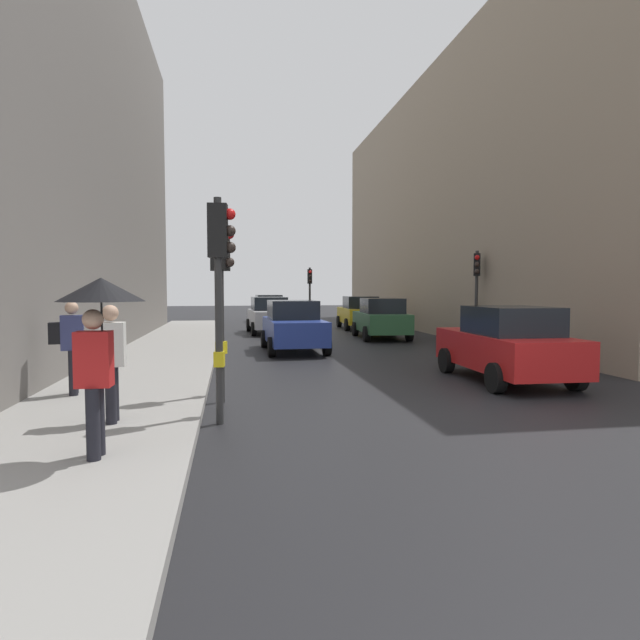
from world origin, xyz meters
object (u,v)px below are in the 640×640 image
(car_red_sedan, at_px, (507,344))
(car_green_estate, at_px, (381,318))
(traffic_light_near_right, at_px, (222,278))
(traffic_light_near_left, at_px, (220,269))
(traffic_light_mid_street, at_px, (477,281))
(pedestrian_with_umbrella, at_px, (99,317))
(pedestrian_with_black_backpack, at_px, (108,356))
(pedestrian_with_grey_backpack, at_px, (70,342))
(car_silver_hatchback, at_px, (269,315))
(car_yellow_taxi, at_px, (360,313))
(car_blue_van, at_px, (293,326))
(traffic_light_far_median, at_px, (310,286))
(car_white_compact, at_px, (269,308))

(car_red_sedan, bearing_deg, car_green_estate, 89.55)
(traffic_light_near_right, relative_size, traffic_light_near_left, 0.96)
(traffic_light_mid_street, bearing_deg, pedestrian_with_umbrella, -131.51)
(car_red_sedan, height_order, pedestrian_with_black_backpack, pedestrian_with_black_backpack)
(traffic_light_mid_street, distance_m, car_green_estate, 4.72)
(pedestrian_with_umbrella, bearing_deg, traffic_light_mid_street, 48.49)
(car_red_sedan, height_order, car_green_estate, same)
(traffic_light_near_right, distance_m, car_red_sedan, 6.78)
(traffic_light_near_right, height_order, pedestrian_with_grey_backpack, traffic_light_near_right)
(car_green_estate, relative_size, pedestrian_with_black_backpack, 2.43)
(traffic_light_near_left, bearing_deg, pedestrian_with_umbrella, -124.84)
(car_silver_hatchback, bearing_deg, traffic_light_near_left, -96.59)
(pedestrian_with_umbrella, bearing_deg, traffic_light_near_left, 55.16)
(car_yellow_taxi, bearing_deg, car_red_sedan, -91.73)
(car_yellow_taxi, xyz_separation_m, pedestrian_with_grey_backpack, (-9.84, -17.12, 0.29))
(traffic_light_mid_street, height_order, car_yellow_taxi, traffic_light_mid_street)
(traffic_light_mid_street, relative_size, pedestrian_with_umbrella, 1.68)
(traffic_light_near_left, height_order, car_red_sedan, traffic_light_near_left)
(traffic_light_mid_street, distance_m, car_blue_van, 7.16)
(traffic_light_far_median, height_order, traffic_light_near_left, traffic_light_near_left)
(car_blue_van, relative_size, car_yellow_taxi, 0.99)
(traffic_light_near_left, height_order, car_white_compact, traffic_light_near_left)
(traffic_light_near_right, height_order, car_green_estate, traffic_light_near_right)
(traffic_light_mid_street, bearing_deg, car_blue_van, -176.75)
(car_yellow_taxi, distance_m, pedestrian_with_grey_backpack, 19.75)
(car_blue_van, bearing_deg, car_silver_hatchback, 92.17)
(traffic_light_near_left, distance_m, pedestrian_with_umbrella, 2.47)
(car_blue_van, xyz_separation_m, pedestrian_with_umbrella, (-3.65, -11.59, 0.96))
(traffic_light_near_left, bearing_deg, traffic_light_far_median, 77.94)
(traffic_light_mid_street, xyz_separation_m, pedestrian_with_grey_backpack, (-12.09, -7.98, -1.31))
(car_white_compact, height_order, car_silver_hatchback, same)
(pedestrian_with_black_backpack, bearing_deg, car_red_sedan, 20.80)
(traffic_light_near_right, xyz_separation_m, car_white_compact, (2.60, 24.53, -1.50))
(car_white_compact, height_order, pedestrian_with_grey_backpack, pedestrian_with_grey_backpack)
(car_silver_hatchback, relative_size, car_yellow_taxi, 1.00)
(traffic_light_far_median, distance_m, car_blue_van, 12.65)
(car_green_estate, relative_size, car_yellow_taxi, 1.01)
(car_white_compact, height_order, car_red_sedan, same)
(car_red_sedan, bearing_deg, pedestrian_with_black_backpack, -159.20)
(car_green_estate, distance_m, pedestrian_with_grey_backpack, 14.90)
(traffic_light_far_median, bearing_deg, pedestrian_with_grey_backpack, -110.73)
(car_white_compact, bearing_deg, traffic_light_near_left, -95.68)
(traffic_light_near_right, xyz_separation_m, car_red_sedan, (6.50, 1.22, -1.50))
(car_white_compact, bearing_deg, pedestrian_with_grey_backpack, -102.73)
(traffic_light_far_median, xyz_separation_m, pedestrian_with_black_backpack, (-6.34, -22.21, -1.19))
(traffic_light_near_left, bearing_deg, pedestrian_with_grey_backpack, 144.14)
(car_yellow_taxi, xyz_separation_m, pedestrian_with_black_backpack, (-8.65, -19.42, 0.29))
(traffic_light_near_left, xyz_separation_m, car_green_estate, (6.59, 13.59, -1.61))
(traffic_light_mid_street, relative_size, car_silver_hatchback, 0.84)
(pedestrian_with_black_backpack, bearing_deg, car_green_estate, 59.23)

